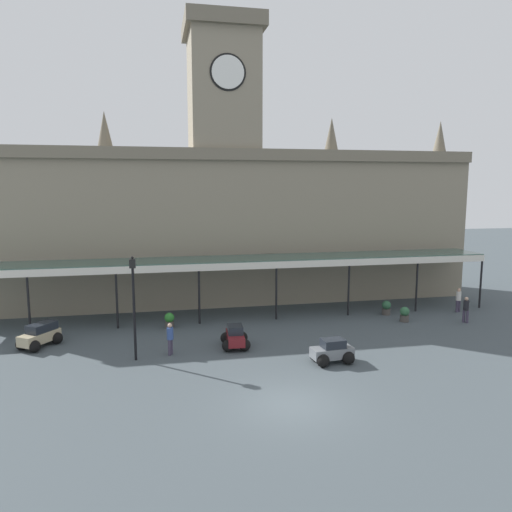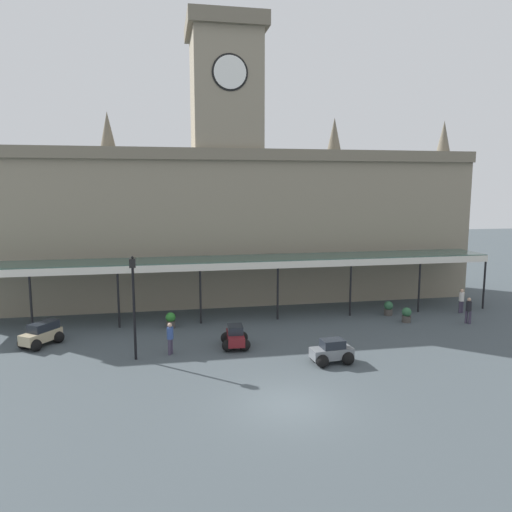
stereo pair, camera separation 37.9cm
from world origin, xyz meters
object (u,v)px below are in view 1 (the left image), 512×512
(car_beige_estate, at_px, (40,336))
(planter_near_kerb, at_px, (405,314))
(pedestrian_near_entrance, at_px, (458,299))
(car_maroon_sedan, at_px, (235,338))
(pedestrian_crossing_forecourt, at_px, (466,309))
(planter_forecourt_centre, at_px, (169,320))
(car_grey_sedan, at_px, (332,353))
(pedestrian_beside_cars, at_px, (170,338))
(planter_by_canopy, at_px, (386,308))
(victorian_lamppost, at_px, (134,297))

(car_beige_estate, xyz_separation_m, planter_near_kerb, (21.82, 0.51, -0.07))
(planter_near_kerb, bearing_deg, pedestrian_near_entrance, 16.74)
(car_beige_estate, relative_size, car_maroon_sedan, 1.15)
(car_maroon_sedan, xyz_separation_m, pedestrian_crossing_forecourt, (15.16, 1.72, 0.41))
(planter_near_kerb, xyz_separation_m, planter_forecourt_centre, (-14.84, 1.59, 0.00))
(car_grey_sedan, relative_size, car_maroon_sedan, 1.00)
(pedestrian_near_entrance, bearing_deg, planter_near_kerb, -163.26)
(car_maroon_sedan, height_order, pedestrian_beside_cars, pedestrian_beside_cars)
(car_grey_sedan, height_order, pedestrian_crossing_forecourt, pedestrian_crossing_forecourt)
(car_beige_estate, bearing_deg, planter_forecourt_centre, 16.74)
(car_beige_estate, xyz_separation_m, planter_by_canopy, (21.45, 2.31, -0.07))
(planter_forecourt_centre, distance_m, planter_by_canopy, 14.48)
(planter_near_kerb, relative_size, planter_by_canopy, 1.00)
(planter_near_kerb, relative_size, planter_forecourt_centre, 1.00)
(planter_forecourt_centre, bearing_deg, planter_by_canopy, 0.83)
(pedestrian_crossing_forecourt, bearing_deg, planter_forecourt_centre, 171.98)
(car_grey_sedan, relative_size, pedestrian_crossing_forecourt, 1.27)
(pedestrian_beside_cars, relative_size, pedestrian_crossing_forecourt, 1.00)
(car_maroon_sedan, relative_size, planter_forecourt_centre, 2.19)
(planter_by_canopy, bearing_deg, pedestrian_beside_cars, -160.95)
(car_beige_estate, bearing_deg, pedestrian_beside_cars, -21.62)
(car_beige_estate, bearing_deg, victorian_lamppost, -31.55)
(car_grey_sedan, bearing_deg, pedestrian_near_entrance, 31.87)
(victorian_lamppost, distance_m, planter_near_kerb, 17.29)
(car_beige_estate, relative_size, victorian_lamppost, 0.46)
(pedestrian_near_entrance, distance_m, pedestrian_crossing_forecourt, 2.72)
(victorian_lamppost, bearing_deg, pedestrian_beside_cars, 14.10)
(car_maroon_sedan, xyz_separation_m, pedestrian_beside_cars, (-3.47, -0.49, 0.41))
(planter_forecourt_centre, xyz_separation_m, planter_by_canopy, (14.48, 0.21, 0.00))
(car_grey_sedan, distance_m, planter_forecourt_centre, 10.80)
(car_beige_estate, xyz_separation_m, pedestrian_beside_cars, (6.88, -2.73, 0.34))
(pedestrian_crossing_forecourt, xyz_separation_m, victorian_lamppost, (-20.35, -2.64, 2.33))
(planter_by_canopy, bearing_deg, car_grey_sedan, -131.09)
(pedestrian_crossing_forecourt, xyz_separation_m, planter_near_kerb, (-3.68, 1.02, -0.42))
(victorian_lamppost, bearing_deg, planter_forecourt_centre, 70.85)
(pedestrian_beside_cars, height_order, planter_forecourt_centre, pedestrian_beside_cars)
(pedestrian_beside_cars, height_order, planter_by_canopy, pedestrian_beside_cars)
(car_maroon_sedan, height_order, planter_by_canopy, car_maroon_sedan)
(car_grey_sedan, distance_m, pedestrian_crossing_forecourt, 11.95)
(pedestrian_near_entrance, xyz_separation_m, planter_forecourt_centre, (-19.67, 0.14, -0.42))
(car_grey_sedan, bearing_deg, pedestrian_beside_cars, 160.37)
(car_beige_estate, bearing_deg, pedestrian_crossing_forecourt, -1.16)
(car_beige_estate, distance_m, planter_forecourt_centre, 7.28)
(pedestrian_beside_cars, xyz_separation_m, planter_near_kerb, (14.94, 3.23, -0.42))
(planter_near_kerb, distance_m, planter_by_canopy, 1.84)
(car_beige_estate, relative_size, pedestrian_near_entrance, 1.45)
(car_grey_sedan, relative_size, car_beige_estate, 0.87)
(car_maroon_sedan, xyz_separation_m, pedestrian_near_entrance, (16.30, 4.19, 0.41))
(pedestrian_near_entrance, distance_m, victorian_lamppost, 22.22)
(planter_near_kerb, xyz_separation_m, planter_by_canopy, (-0.36, 1.80, 0.00))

